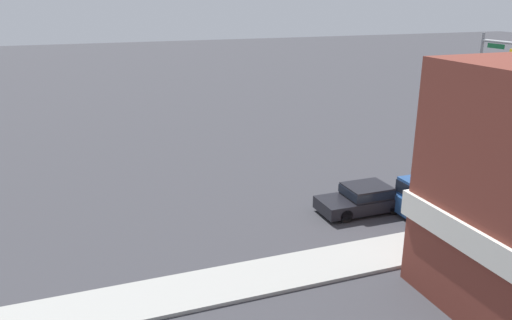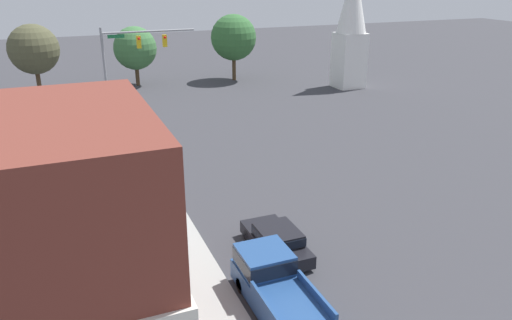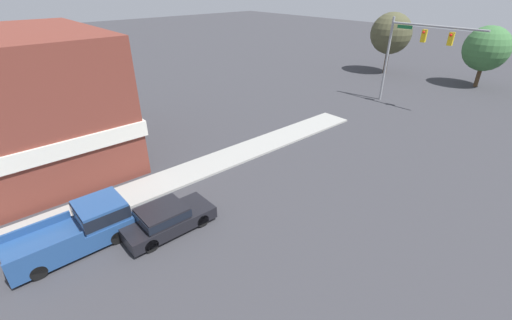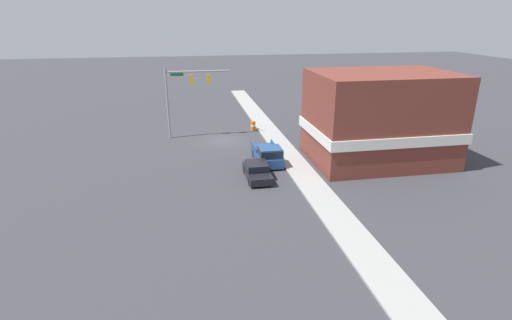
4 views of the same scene
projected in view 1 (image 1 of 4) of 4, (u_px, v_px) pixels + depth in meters
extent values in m
plane|color=#38383D|center=(511.00, 174.00, 29.88)|extent=(200.00, 200.00, 0.00)
cylinder|color=gray|center=(476.00, 90.00, 34.55)|extent=(0.22, 0.22, 7.83)
cube|color=#196B38|center=(496.00, 46.00, 32.51)|extent=(1.40, 0.04, 0.30)
cylinder|color=black|center=(346.00, 216.00, 23.37)|extent=(0.22, 0.66, 0.66)
cylinder|color=black|center=(329.00, 203.00, 24.86)|extent=(0.22, 0.66, 0.66)
cylinder|color=black|center=(394.00, 208.00, 24.26)|extent=(0.22, 0.66, 0.66)
cylinder|color=black|center=(375.00, 196.00, 25.75)|extent=(0.22, 0.66, 0.66)
cube|color=black|center=(361.00, 202.00, 24.51)|extent=(1.90, 4.37, 0.60)
cube|color=black|center=(367.00, 191.00, 24.42)|extent=(1.75, 2.10, 0.56)
cube|color=black|center=(367.00, 191.00, 24.42)|extent=(1.77, 2.18, 0.39)
cylinder|color=black|center=(434.00, 219.00, 23.03)|extent=(0.22, 0.66, 0.66)
cylinder|color=black|center=(409.00, 204.00, 24.69)|extent=(0.22, 0.66, 0.66)
cylinder|color=black|center=(488.00, 209.00, 24.10)|extent=(0.22, 0.66, 0.66)
cylinder|color=black|center=(461.00, 196.00, 25.76)|extent=(0.22, 0.66, 0.66)
cube|color=navy|center=(449.00, 201.00, 24.31)|extent=(2.09, 5.21, 0.85)
cube|color=navy|center=(427.00, 189.00, 23.58)|extent=(1.98, 1.98, 0.84)
cube|color=black|center=(427.00, 189.00, 23.58)|extent=(2.00, 2.06, 0.59)
cube|color=navy|center=(484.00, 194.00, 23.62)|extent=(0.12, 2.93, 0.35)
cube|color=navy|center=(455.00, 180.00, 25.37)|extent=(0.12, 2.93, 0.35)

